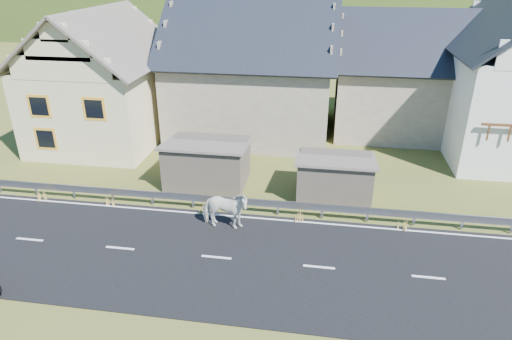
# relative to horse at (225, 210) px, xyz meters

# --- Properties ---
(ground) EXTENTS (160.00, 160.00, 0.00)m
(ground) POSITION_rel_horse_xyz_m (0.12, -2.19, -0.94)
(ground) COLOR #414C1A
(ground) RESTS_ON ground
(road) EXTENTS (60.00, 7.00, 0.04)m
(road) POSITION_rel_horse_xyz_m (0.12, -2.19, -0.92)
(road) COLOR black
(road) RESTS_ON ground
(lane_markings) EXTENTS (60.00, 6.60, 0.01)m
(lane_markings) POSITION_rel_horse_xyz_m (0.12, -2.19, -0.89)
(lane_markings) COLOR silver
(lane_markings) RESTS_ON road
(guardrail) EXTENTS (28.10, 0.09, 0.75)m
(guardrail) POSITION_rel_horse_xyz_m (0.12, 1.50, -0.37)
(guardrail) COLOR #93969B
(guardrail) RESTS_ON ground
(shed_left) EXTENTS (4.30, 3.30, 2.40)m
(shed_left) POSITION_rel_horse_xyz_m (-1.88, 4.31, 0.16)
(shed_left) COLOR brown
(shed_left) RESTS_ON ground
(shed_right) EXTENTS (3.80, 2.90, 2.20)m
(shed_right) POSITION_rel_horse_xyz_m (4.62, 3.81, 0.06)
(shed_right) COLOR brown
(shed_right) RESTS_ON ground
(house_cream) EXTENTS (7.80, 9.80, 8.30)m
(house_cream) POSITION_rel_horse_xyz_m (-9.88, 9.81, 3.42)
(house_cream) COLOR beige
(house_cream) RESTS_ON ground
(house_stone_a) EXTENTS (10.80, 9.80, 8.90)m
(house_stone_a) POSITION_rel_horse_xyz_m (-0.88, 12.81, 3.70)
(house_stone_a) COLOR tan
(house_stone_a) RESTS_ON ground
(house_stone_b) EXTENTS (9.80, 8.80, 8.10)m
(house_stone_b) POSITION_rel_horse_xyz_m (9.12, 14.81, 3.30)
(house_stone_b) COLOR tan
(house_stone_b) RESTS_ON ground
(mountain) EXTENTS (440.00, 280.00, 260.00)m
(mountain) POSITION_rel_horse_xyz_m (5.12, 177.81, -20.94)
(mountain) COLOR #1B360E
(mountain) RESTS_ON ground
(horse) EXTENTS (1.04, 2.16, 1.79)m
(horse) POSITION_rel_horse_xyz_m (0.00, 0.00, 0.00)
(horse) COLOR silver
(horse) RESTS_ON road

